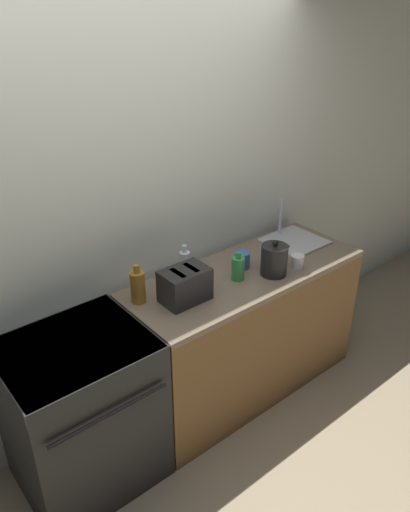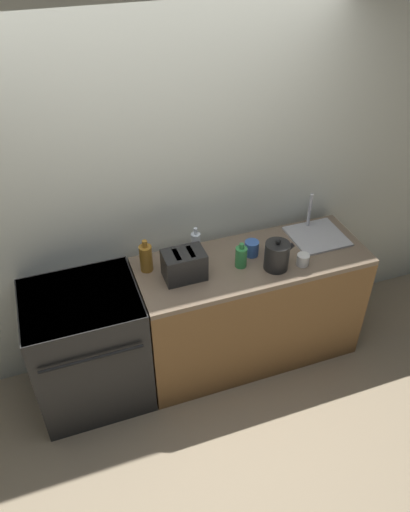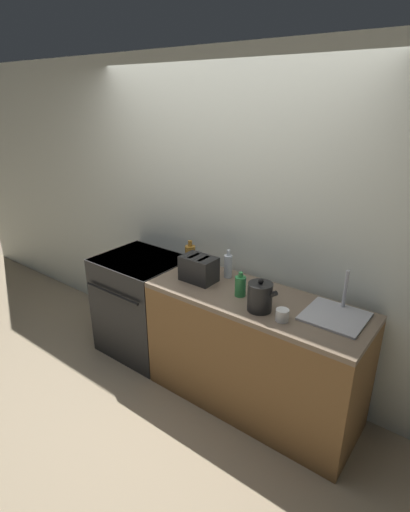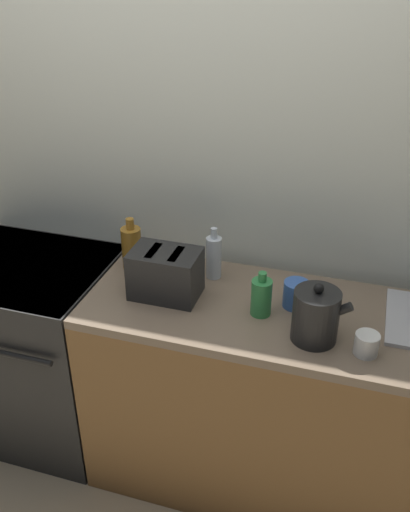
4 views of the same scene
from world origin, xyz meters
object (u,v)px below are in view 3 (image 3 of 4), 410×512
kettle (260,297)px  bottle_green (240,286)px  cup_white (282,315)px  stove (143,304)px  cup_blue (261,289)px  bottle_clear (228,266)px  toaster (199,269)px  bottle_amber (190,256)px

kettle → bottle_green: 0.24m
cup_white → stove: bearing=173.3°
cup_blue → bottle_clear: bearing=162.4°
cup_blue → cup_white: bearing=-37.7°
kettle → cup_white: bearing=-10.0°
bottle_green → bottle_clear: bearing=140.1°
bottle_clear → cup_white: (0.65, -0.33, -0.06)m
cup_white → cup_blue: size_ratio=0.79×
toaster → kettle: bearing=-10.5°
kettle → bottle_green: bearing=156.4°
stove → cup_white: size_ratio=10.87×
kettle → bottle_amber: size_ratio=0.98×
kettle → bottle_amber: 0.86m
stove → cup_blue: 1.30m
stove → bottle_clear: bearing=11.0°
bottle_green → cup_white: 0.42m
kettle → cup_white: kettle is taller
cup_white → bottle_clear: bearing=152.7°
toaster → bottle_amber: bearing=143.9°
kettle → cup_blue: size_ratio=2.15×
stove → bottle_amber: (0.47, 0.13, 0.55)m
kettle → bottle_clear: 0.55m
toaster → bottle_green: bearing=-2.6°
bottle_clear → bottle_amber: (-0.36, -0.03, 0.00)m
bottle_clear → cup_blue: (0.37, -0.12, -0.04)m
cup_white → bottle_amber: bearing=163.4°
stove → kettle: 1.41m
bottle_amber → bottle_green: bearing=-16.0°
stove → bottle_amber: bottle_amber is taller
toaster → cup_blue: size_ratio=2.51×
bottle_amber → cup_blue: 0.73m
cup_blue → kettle: bearing=-62.1°
bottle_green → cup_blue: 0.15m
bottle_amber → cup_blue: bottle_amber is taller
cup_blue → bottle_green: bearing=-142.3°
bottle_clear → bottle_amber: size_ratio=0.97×
stove → toaster: bearing=-2.4°
stove → bottle_green: 1.20m
bottle_amber → cup_white: 1.05m
bottle_amber → cup_white: bearing=-16.6°
bottle_green → bottle_amber: 0.63m
stove → bottle_green: bottle_green is taller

